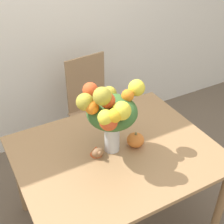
{
  "coord_description": "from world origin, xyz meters",
  "views": [
    {
      "loc": [
        -0.79,
        -1.38,
        2.16
      ],
      "look_at": [
        -0.02,
        0.03,
        1.05
      ],
      "focal_mm": 50.0,
      "sensor_mm": 36.0,
      "label": 1
    }
  ],
  "objects_px": {
    "pumpkin": "(135,140)",
    "flower_vase": "(111,112)",
    "dining_chair_near_window": "(93,108)",
    "turkey_figurine": "(97,151)"
  },
  "relations": [
    {
      "from": "pumpkin",
      "to": "dining_chair_near_window",
      "type": "distance_m",
      "value": 0.93
    },
    {
      "from": "flower_vase",
      "to": "dining_chair_near_window",
      "type": "height_order",
      "value": "flower_vase"
    },
    {
      "from": "pumpkin",
      "to": "dining_chair_near_window",
      "type": "bearing_deg",
      "value": 83.81
    },
    {
      "from": "pumpkin",
      "to": "turkey_figurine",
      "type": "height_order",
      "value": "pumpkin"
    },
    {
      "from": "turkey_figurine",
      "to": "dining_chair_near_window",
      "type": "height_order",
      "value": "dining_chair_near_window"
    },
    {
      "from": "flower_vase",
      "to": "turkey_figurine",
      "type": "bearing_deg",
      "value": 175.89
    },
    {
      "from": "turkey_figurine",
      "to": "pumpkin",
      "type": "bearing_deg",
      "value": -7.67
    },
    {
      "from": "pumpkin",
      "to": "flower_vase",
      "type": "bearing_deg",
      "value": 170.27
    },
    {
      "from": "dining_chair_near_window",
      "to": "pumpkin",
      "type": "bearing_deg",
      "value": -101.29
    },
    {
      "from": "pumpkin",
      "to": "dining_chair_near_window",
      "type": "height_order",
      "value": "dining_chair_near_window"
    }
  ]
}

